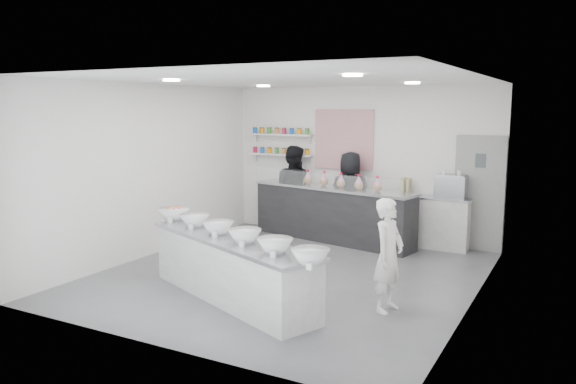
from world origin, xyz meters
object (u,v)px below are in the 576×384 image
at_px(espresso_machine, 451,187).
at_px(staff_left, 293,190).
at_px(staff_right, 350,196).
at_px(prep_counter, 232,269).
at_px(woman_prep, 388,255).
at_px(espresso_ledge, 434,222).
at_px(back_bar, 332,214).

height_order(espresso_machine, staff_left, staff_left).
relative_size(espresso_machine, staff_right, 0.31).
bearing_deg(prep_counter, woman_prep, 39.34).
bearing_deg(woman_prep, staff_left, 51.36).
relative_size(espresso_ledge, staff_left, 0.71).
xyz_separation_m(back_bar, staff_left, (-1.00, 0.25, 0.37)).
bearing_deg(back_bar, staff_left, 177.31).
distance_m(back_bar, staff_left, 1.09).
distance_m(espresso_machine, staff_right, 1.94).
bearing_deg(espresso_machine, espresso_ledge, 180.00).
bearing_deg(prep_counter, espresso_ledge, 90.33).
bearing_deg(prep_counter, espresso_machine, 86.99).
bearing_deg(back_bar, staff_right, 54.39).
height_order(prep_counter, staff_left, staff_left).
distance_m(back_bar, staff_right, 0.50).
relative_size(back_bar, staff_left, 1.90).
bearing_deg(staff_right, espresso_machine, 171.65).
xyz_separation_m(prep_counter, woman_prep, (2.01, 0.59, 0.31)).
bearing_deg(staff_left, staff_right, 176.82).
bearing_deg(staff_left, espresso_ledge, 179.28).
relative_size(back_bar, staff_right, 1.98).
distance_m(espresso_ledge, staff_right, 1.67).
height_order(back_bar, staff_right, staff_right).
distance_m(staff_left, staff_right, 1.27).
bearing_deg(staff_right, staff_left, -12.06).
xyz_separation_m(woman_prep, staff_right, (-1.91, 3.41, 0.14)).
height_order(espresso_ledge, staff_left, staff_left).
bearing_deg(staff_right, prep_counter, 76.50).
bearing_deg(staff_left, woman_prep, 129.70).
distance_m(prep_counter, espresso_ledge, 4.47).
height_order(back_bar, espresso_ledge, back_bar).
relative_size(woman_prep, staff_left, 0.81).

